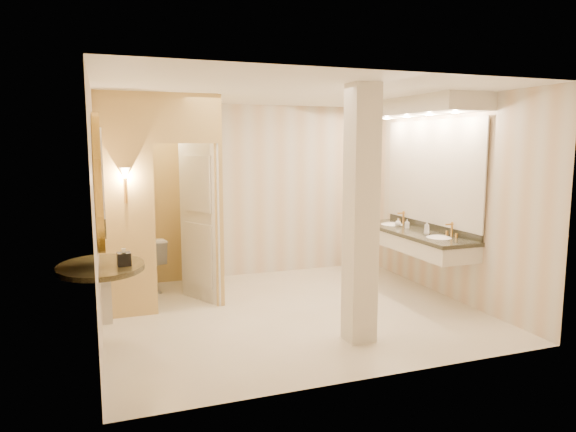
% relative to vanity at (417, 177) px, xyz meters
% --- Properties ---
extents(floor, '(4.50, 4.50, 0.00)m').
position_rel_vanity_xyz_m(floor, '(-1.98, -0.30, -1.63)').
color(floor, silver).
rests_on(floor, ground).
extents(ceiling, '(4.50, 4.50, 0.00)m').
position_rel_vanity_xyz_m(ceiling, '(-1.98, -0.30, 1.07)').
color(ceiling, white).
rests_on(ceiling, wall_back).
extents(wall_back, '(4.50, 0.02, 2.70)m').
position_rel_vanity_xyz_m(wall_back, '(-1.98, 1.70, -0.28)').
color(wall_back, beige).
rests_on(wall_back, floor).
extents(wall_front, '(4.50, 0.02, 2.70)m').
position_rel_vanity_xyz_m(wall_front, '(-1.98, -2.30, -0.28)').
color(wall_front, beige).
rests_on(wall_front, floor).
extents(wall_left, '(0.02, 4.00, 2.70)m').
position_rel_vanity_xyz_m(wall_left, '(-4.23, -0.30, -0.28)').
color(wall_left, beige).
rests_on(wall_left, floor).
extents(wall_right, '(0.02, 4.00, 2.70)m').
position_rel_vanity_xyz_m(wall_right, '(0.27, -0.30, -0.28)').
color(wall_right, beige).
rests_on(wall_right, floor).
extents(toilet_closet, '(1.50, 1.55, 2.70)m').
position_rel_vanity_xyz_m(toilet_closet, '(-3.11, 0.67, -0.24)').
color(toilet_closet, '#DCBE73').
rests_on(toilet_closet, floor).
extents(wall_sconce, '(0.14, 0.14, 0.42)m').
position_rel_vanity_xyz_m(wall_sconce, '(-3.90, 0.13, 0.10)').
color(wall_sconce, '#C4903F').
rests_on(wall_sconce, toilet_closet).
extents(vanity, '(0.75, 2.37, 2.09)m').
position_rel_vanity_xyz_m(vanity, '(0.00, 0.00, 0.00)').
color(vanity, beige).
rests_on(vanity, floor).
extents(console_shelf, '(1.08, 1.08, 1.99)m').
position_rel_vanity_xyz_m(console_shelf, '(-4.19, -0.73, -0.28)').
color(console_shelf, black).
rests_on(console_shelf, floor).
extents(pillar, '(0.29, 0.29, 2.70)m').
position_rel_vanity_xyz_m(pillar, '(-1.63, -1.43, -0.28)').
color(pillar, beige).
rests_on(pillar, floor).
extents(tissue_box, '(0.14, 0.14, 0.13)m').
position_rel_vanity_xyz_m(tissue_box, '(-3.99, -0.84, -0.69)').
color(tissue_box, black).
rests_on(tissue_box, console_shelf).
extents(toilet, '(0.56, 0.83, 0.78)m').
position_rel_vanity_xyz_m(toilet, '(-3.62, 1.32, -1.24)').
color(toilet, white).
rests_on(toilet, floor).
extents(soap_bottle_a, '(0.08, 0.08, 0.13)m').
position_rel_vanity_xyz_m(soap_bottle_a, '(-0.00, 0.21, -0.69)').
color(soap_bottle_a, beige).
rests_on(soap_bottle_a, vanity).
extents(soap_bottle_b, '(0.12, 0.12, 0.12)m').
position_rel_vanity_xyz_m(soap_bottle_b, '(-0.04, 0.39, -0.69)').
color(soap_bottle_b, silver).
rests_on(soap_bottle_b, vanity).
extents(soap_bottle_c, '(0.08, 0.08, 0.19)m').
position_rel_vanity_xyz_m(soap_bottle_c, '(-0.05, -0.35, -0.66)').
color(soap_bottle_c, '#C6B28C').
rests_on(soap_bottle_c, vanity).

